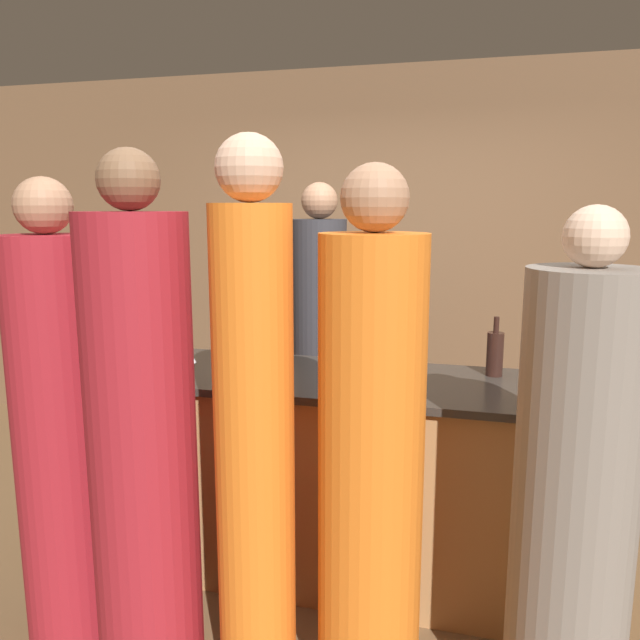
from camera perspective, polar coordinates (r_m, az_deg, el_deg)
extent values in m
plane|color=brown|center=(3.39, 1.53, -21.81)|extent=(14.00, 14.00, 0.00)
cube|color=brown|center=(4.71, 6.85, 5.33)|extent=(8.00, 0.06, 2.80)
cube|color=#B27F4C|center=(3.16, 1.57, -14.32)|extent=(2.45, 0.67, 0.97)
cube|color=#332D28|center=(2.99, 1.62, -5.49)|extent=(2.51, 0.73, 0.03)
cylinder|color=#2D2D33|center=(3.77, -0.05, -4.09)|extent=(0.32, 0.32, 1.73)
sphere|color=#A37556|center=(3.65, -0.05, 10.86)|extent=(0.21, 0.21, 0.21)
cylinder|color=orange|center=(2.29, 4.65, -14.03)|extent=(0.38, 0.38, 1.72)
sphere|color=#A37556|center=(2.09, 5.04, 11.07)|extent=(0.23, 0.23, 0.23)
cylinder|color=maroon|center=(2.46, -15.87, -11.77)|extent=(0.40, 0.40, 1.79)
sphere|color=brown|center=(2.29, -17.12, 12.19)|extent=(0.22, 0.22, 0.22)
cylinder|color=gray|center=(2.30, 22.16, -16.13)|extent=(0.39, 0.39, 1.62)
sphere|color=beige|center=(2.07, 23.86, 7.01)|extent=(0.19, 0.19, 0.19)
cylinder|color=maroon|center=(2.80, -22.54, -10.43)|extent=(0.37, 0.37, 1.70)
sphere|color=#A37556|center=(2.63, -23.99, 9.54)|extent=(0.22, 0.22, 0.22)
cylinder|color=orange|center=(2.31, -5.98, -12.52)|extent=(0.29, 0.29, 1.81)
sphere|color=tan|center=(2.14, -6.51, 13.66)|extent=(0.23, 0.23, 0.23)
cylinder|color=black|center=(3.08, 15.70, -3.02)|extent=(0.08, 0.08, 0.21)
cylinder|color=black|center=(3.05, 15.83, -0.41)|extent=(0.03, 0.03, 0.08)
cylinder|color=silver|center=(3.24, -12.31, -4.10)|extent=(0.05, 0.05, 0.00)
cylinder|color=silver|center=(3.23, -12.35, -3.26)|extent=(0.01, 0.01, 0.09)
cone|color=silver|center=(3.21, -12.40, -1.84)|extent=(0.07, 0.07, 0.07)
cylinder|color=silver|center=(2.83, -5.58, -5.99)|extent=(0.05, 0.05, 0.00)
cylinder|color=silver|center=(2.82, -5.60, -5.19)|extent=(0.01, 0.01, 0.08)
cone|color=silver|center=(2.80, -5.62, -3.78)|extent=(0.07, 0.07, 0.07)
cylinder|color=silver|center=(3.24, -17.11, -4.34)|extent=(0.05, 0.05, 0.00)
cylinder|color=silver|center=(3.22, -17.15, -3.57)|extent=(0.01, 0.01, 0.08)
cone|color=silver|center=(3.21, -17.22, -2.29)|extent=(0.07, 0.07, 0.06)
cylinder|color=silver|center=(2.90, 1.80, -5.54)|extent=(0.05, 0.05, 0.00)
cylinder|color=silver|center=(2.89, 1.81, -4.70)|extent=(0.01, 0.01, 0.08)
cone|color=silver|center=(2.87, 1.82, -3.18)|extent=(0.07, 0.07, 0.08)
cylinder|color=silver|center=(2.82, 6.03, -6.08)|extent=(0.05, 0.05, 0.00)
cylinder|color=silver|center=(2.81, 6.04, -5.29)|extent=(0.01, 0.01, 0.08)
cone|color=silver|center=(2.79, 6.07, -3.95)|extent=(0.06, 0.06, 0.06)
cylinder|color=silver|center=(2.91, -11.90, -5.74)|extent=(0.05, 0.05, 0.00)
cylinder|color=silver|center=(2.89, -11.94, -4.76)|extent=(0.01, 0.01, 0.10)
cone|color=silver|center=(2.87, -12.00, -3.20)|extent=(0.07, 0.07, 0.06)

